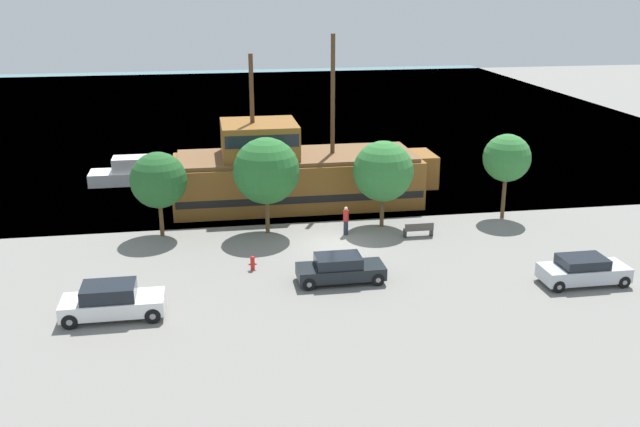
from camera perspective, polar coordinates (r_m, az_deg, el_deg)
The scene contains 15 objects.
ground_plane at distance 40.33m, azimuth 1.25°, elevation -2.45°, with size 160.00×160.00×0.00m, color gray.
water_surface at distance 82.61m, azimuth -4.48°, elevation 8.20°, with size 80.00×80.00×0.00m, color slate.
pirate_ship at distance 47.09m, azimuth -2.10°, elevation 3.23°, with size 17.35×5.76×11.02m.
moored_boat_dockside at distance 55.41m, azimuth 3.30°, elevation 3.99°, with size 6.35×1.88×1.81m.
moored_boat_outer at distance 54.11m, azimuth -14.14°, elevation 3.17°, with size 7.62×2.30×1.93m.
parked_car_curb_front at distance 37.22m, azimuth 20.32°, elevation -4.29°, with size 4.24×1.81×1.41m.
parked_car_curb_mid at distance 32.81m, azimuth -16.31°, elevation -6.76°, with size 4.43×1.91×1.58m.
parked_car_curb_rear at distance 35.15m, azimuth 1.61°, elevation -4.44°, with size 4.30×1.78×1.38m.
fire_hydrant at distance 36.81m, azimuth -5.42°, elevation -3.92°, with size 0.42×0.25×0.76m.
bench_promenade_east at distance 41.70m, azimuth 7.90°, elevation -1.28°, with size 1.71×0.45×0.85m.
pedestrian_walking_near at distance 41.53m, azimuth 2.09°, elevation -0.57°, with size 0.32×0.32×1.71m.
tree_row_east at distance 41.65m, azimuth -12.80°, elevation 2.61°, with size 3.23×3.23×4.97m.
tree_row_mideast at distance 41.10m, azimuth -4.32°, elevation 3.42°, with size 3.84×3.84×5.70m.
tree_row_midwest at distance 42.37m, azimuth 5.07°, elevation 3.39°, with size 3.60×3.60×5.25m.
tree_row_west at distance 45.24m, azimuth 14.72°, elevation 4.31°, with size 2.93×2.93×5.31m.
Camera 1 is at (-7.10, -37.08, 14.18)m, focal length 40.00 mm.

